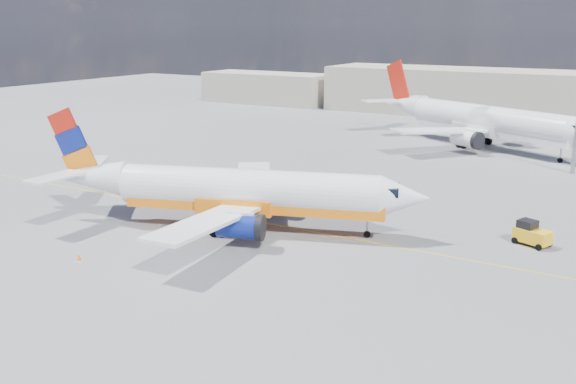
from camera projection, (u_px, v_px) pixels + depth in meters
The scene contains 8 objects.
ground at pixel (261, 237), 48.90m from camera, with size 240.00×240.00×0.00m, color #5C5C61.
taxi_line at pixel (281, 226), 51.40m from camera, with size 70.00×0.15×0.01m, color yellow.
terminal_main at pixel (528, 95), 107.86m from camera, with size 70.00×14.00×8.00m, color #B8B09F.
terminal_annex at pixel (267, 88), 130.20m from camera, with size 26.00×10.00×6.00m, color #B8B09F.
main_jet at pixel (237, 191), 49.91m from camera, with size 30.69×23.29×9.32m.
second_jet at pixel (482, 120), 83.14m from camera, with size 34.24×25.75×10.59m.
gse_tug at pixel (532, 234), 46.87m from camera, with size 2.85×2.34×1.80m.
traffic_cone at pixel (79, 258), 43.76m from camera, with size 0.39×0.39×0.54m.
Camera 1 is at (25.37, -38.92, 15.77)m, focal length 40.00 mm.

